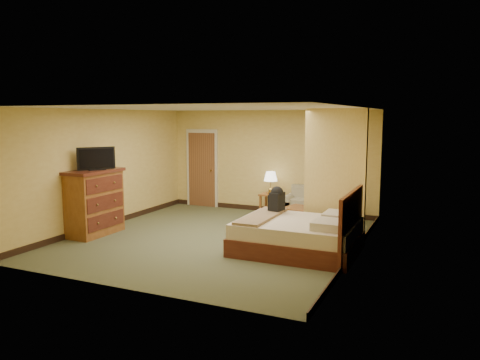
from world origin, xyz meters
The scene contains 17 objects.
floor centered at (0.00, 0.00, 0.00)m, with size 6.00×6.00×0.00m, color #4C5134.
ceiling centered at (0.00, 0.00, 2.60)m, with size 6.00×6.00×0.00m, color white.
back_wall centered at (0.00, 3.00, 1.30)m, with size 5.50×0.02×2.60m, color #D9B85C.
left_wall centered at (-2.75, 0.00, 1.30)m, with size 0.02×6.00×2.60m, color #D9B85C.
right_wall centered at (2.75, 0.00, 1.30)m, with size 0.02×6.00×2.60m, color #D9B85C.
partition centered at (2.15, 0.93, 1.30)m, with size 1.20×0.15×2.60m, color #D9B85C.
door centered at (-1.95, 2.96, 1.03)m, with size 0.94×0.16×2.10m.
baseboard centered at (0.00, 2.99, 0.06)m, with size 5.50×0.02×0.12m, color black.
loveseat centered at (1.31, 2.57, 0.25)m, with size 1.54×0.72×0.78m.
side_table centered at (0.16, 2.65, 0.35)m, with size 0.48×0.48×0.53m.
table_lamp centered at (0.16, 2.65, 0.95)m, with size 0.33×0.33×0.55m.
coffee_table centered at (1.24, 1.69, 0.31)m, with size 0.80×0.80×0.44m.
wall_picture centered at (1.31, 2.97, 1.60)m, with size 0.73×0.04×0.57m.
dresser centered at (-2.48, -0.72, 0.69)m, with size 0.67×1.27×1.36m.
tv centered at (-2.38, -0.72, 1.58)m, with size 0.47×0.67×0.47m.
bed centered at (1.81, -0.22, 0.32)m, with size 2.14×1.82×1.18m.
backpack centered at (1.18, 0.28, 0.85)m, with size 0.25×0.33×0.52m.
Camera 1 is at (4.18, -8.17, 2.44)m, focal length 35.00 mm.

